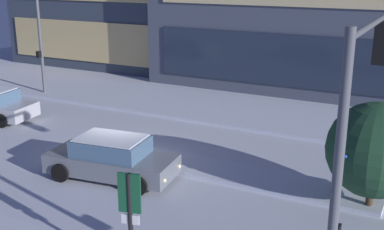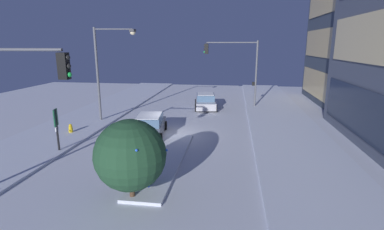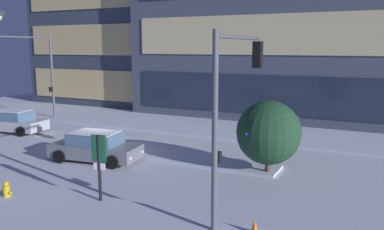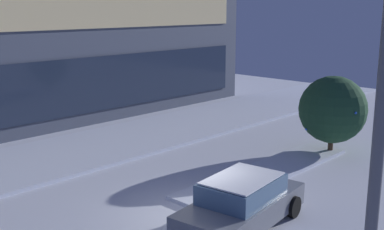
{
  "view_description": "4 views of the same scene",
  "coord_description": "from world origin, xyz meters",
  "px_view_note": "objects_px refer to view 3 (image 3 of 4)",
  "views": [
    {
      "loc": [
        10.55,
        -14.47,
        7.11
      ],
      "look_at": [
        2.73,
        0.44,
        2.07
      ],
      "focal_mm": 46.11,
      "sensor_mm": 36.0,
      "label": 1
    },
    {
      "loc": [
        19.45,
        4.16,
        6.23
      ],
      "look_at": [
        4.56,
        2.02,
        2.57
      ],
      "focal_mm": 27.33,
      "sensor_mm": 36.0,
      "label": 2
    },
    {
      "loc": [
        13.61,
        -16.95,
        5.74
      ],
      "look_at": [
        4.73,
        1.09,
        2.27
      ],
      "focal_mm": 37.31,
      "sensor_mm": 36.0,
      "label": 3
    },
    {
      "loc": [
        -9.86,
        -9.58,
        6.24
      ],
      "look_at": [
        1.86,
        1.67,
        2.61
      ],
      "focal_mm": 45.59,
      "sensor_mm": 36.0,
      "label": 4
    }
  ],
  "objects_px": {
    "traffic_light_corner_far_left": "(31,63)",
    "fire_hydrant": "(6,191)",
    "traffic_light_corner_near_right": "(235,92)",
    "decorated_tree_median": "(269,133)",
    "car_far": "(13,122)",
    "construction_cone": "(255,229)",
    "car_near": "(96,147)",
    "parking_info_sign": "(99,160)"
  },
  "relations": [
    {
      "from": "car_far",
      "to": "fire_hydrant",
      "type": "distance_m",
      "value": 13.15
    },
    {
      "from": "car_far",
      "to": "traffic_light_corner_far_left",
      "type": "height_order",
      "value": "traffic_light_corner_far_left"
    },
    {
      "from": "fire_hydrant",
      "to": "decorated_tree_median",
      "type": "distance_m",
      "value": 10.99
    },
    {
      "from": "car_near",
      "to": "construction_cone",
      "type": "relative_size",
      "value": 8.69
    },
    {
      "from": "traffic_light_corner_far_left",
      "to": "parking_info_sign",
      "type": "distance_m",
      "value": 18.01
    },
    {
      "from": "car_near",
      "to": "construction_cone",
      "type": "distance_m",
      "value": 10.69
    },
    {
      "from": "fire_hydrant",
      "to": "construction_cone",
      "type": "height_order",
      "value": "fire_hydrant"
    },
    {
      "from": "traffic_light_corner_far_left",
      "to": "fire_hydrant",
      "type": "relative_size",
      "value": 8.82
    },
    {
      "from": "car_near",
      "to": "fire_hydrant",
      "type": "relative_size",
      "value": 6.4
    },
    {
      "from": "parking_info_sign",
      "to": "construction_cone",
      "type": "distance_m",
      "value": 6.04
    },
    {
      "from": "traffic_light_corner_near_right",
      "to": "decorated_tree_median",
      "type": "bearing_deg",
      "value": 1.49
    },
    {
      "from": "car_near",
      "to": "parking_info_sign",
      "type": "bearing_deg",
      "value": -56.08
    },
    {
      "from": "parking_info_sign",
      "to": "construction_cone",
      "type": "height_order",
      "value": "parking_info_sign"
    },
    {
      "from": "car_far",
      "to": "decorated_tree_median",
      "type": "bearing_deg",
      "value": 168.43
    },
    {
      "from": "fire_hydrant",
      "to": "parking_info_sign",
      "type": "height_order",
      "value": "parking_info_sign"
    },
    {
      "from": "traffic_light_corner_near_right",
      "to": "construction_cone",
      "type": "xyz_separation_m",
      "value": [
        1.19,
        -1.32,
        -3.99
      ]
    },
    {
      "from": "fire_hydrant",
      "to": "car_far",
      "type": "bearing_deg",
      "value": 138.97
    },
    {
      "from": "traffic_light_corner_far_left",
      "to": "parking_info_sign",
      "type": "xyz_separation_m",
      "value": [
        14.51,
        -10.27,
        -2.88
      ]
    },
    {
      "from": "car_near",
      "to": "decorated_tree_median",
      "type": "relative_size",
      "value": 1.42
    },
    {
      "from": "fire_hydrant",
      "to": "construction_cone",
      "type": "distance_m",
      "value": 9.4
    },
    {
      "from": "traffic_light_corner_near_right",
      "to": "parking_info_sign",
      "type": "bearing_deg",
      "value": 105.58
    },
    {
      "from": "traffic_light_corner_far_left",
      "to": "traffic_light_corner_near_right",
      "type": "distance_m",
      "value": 21.19
    },
    {
      "from": "traffic_light_corner_far_left",
      "to": "fire_hydrant",
      "type": "distance_m",
      "value": 16.52
    },
    {
      "from": "parking_info_sign",
      "to": "decorated_tree_median",
      "type": "xyz_separation_m",
      "value": [
        4.56,
        6.11,
        0.27
      ]
    },
    {
      "from": "parking_info_sign",
      "to": "fire_hydrant",
      "type": "bearing_deg",
      "value": 96.28
    },
    {
      "from": "decorated_tree_median",
      "to": "car_near",
      "type": "bearing_deg",
      "value": -168.51
    },
    {
      "from": "traffic_light_corner_near_right",
      "to": "car_far",
      "type": "bearing_deg",
      "value": 71.41
    },
    {
      "from": "car_far",
      "to": "traffic_light_corner_near_right",
      "type": "xyz_separation_m",
      "value": [
        18.05,
        -6.07,
        3.56
      ]
    },
    {
      "from": "car_near",
      "to": "fire_hydrant",
      "type": "bearing_deg",
      "value": -93.12
    },
    {
      "from": "construction_cone",
      "to": "parking_info_sign",
      "type": "bearing_deg",
      "value": 179.91
    },
    {
      "from": "car_near",
      "to": "traffic_light_corner_far_left",
      "type": "relative_size",
      "value": 0.73
    },
    {
      "from": "traffic_light_corner_far_left",
      "to": "decorated_tree_median",
      "type": "distance_m",
      "value": 19.69
    },
    {
      "from": "traffic_light_corner_near_right",
      "to": "fire_hydrant",
      "type": "height_order",
      "value": "traffic_light_corner_near_right"
    },
    {
      "from": "traffic_light_corner_far_left",
      "to": "fire_hydrant",
      "type": "bearing_deg",
      "value": 43.84
    },
    {
      "from": "car_near",
      "to": "fire_hydrant",
      "type": "distance_m",
      "value": 5.68
    },
    {
      "from": "car_near",
      "to": "car_far",
      "type": "distance_m",
      "value": 9.96
    },
    {
      "from": "decorated_tree_median",
      "to": "construction_cone",
      "type": "distance_m",
      "value": 6.48
    },
    {
      "from": "traffic_light_corner_far_left",
      "to": "construction_cone",
      "type": "relative_size",
      "value": 11.98
    },
    {
      "from": "car_near",
      "to": "parking_info_sign",
      "type": "distance_m",
      "value": 5.93
    },
    {
      "from": "parking_info_sign",
      "to": "decorated_tree_median",
      "type": "distance_m",
      "value": 7.63
    },
    {
      "from": "traffic_light_corner_far_left",
      "to": "traffic_light_corner_near_right",
      "type": "height_order",
      "value": "traffic_light_corner_far_left"
    },
    {
      "from": "car_near",
      "to": "car_far",
      "type": "height_order",
      "value": "same"
    }
  ]
}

